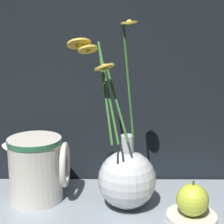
# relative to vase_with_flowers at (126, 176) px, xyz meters

# --- Properties ---
(ground_plane) EXTENTS (6.00, 6.00, 0.00)m
(ground_plane) POSITION_rel_vase_with_flowers_xyz_m (-0.05, -0.03, -0.08)
(ground_plane) COLOR black
(shelf) EXTENTS (0.81, 0.36, 0.01)m
(shelf) POSITION_rel_vase_with_flowers_xyz_m (-0.05, -0.03, -0.08)
(shelf) COLOR gray
(shelf) RESTS_ON ground_plane
(vase_with_flowers) EXTENTS (0.19, 0.14, 0.41)m
(vase_with_flowers) POSITION_rel_vase_with_flowers_xyz_m (0.00, 0.00, 0.00)
(vase_with_flowers) COLOR silver
(vase_with_flowers) RESTS_ON shelf
(ceramic_pitcher) EXTENTS (0.15, 0.12, 0.16)m
(ceramic_pitcher) POSITION_rel_vase_with_flowers_xyz_m (-0.20, 0.03, 0.01)
(ceramic_pitcher) COLOR beige
(ceramic_pitcher) RESTS_ON shelf
(saucer_plate) EXTENTS (0.11, 0.11, 0.01)m
(saucer_plate) POSITION_rel_vase_with_flowers_xyz_m (0.14, -0.05, -0.07)
(saucer_plate) COLOR silver
(saucer_plate) RESTS_ON shelf
(orange_fruit) EXTENTS (0.07, 0.07, 0.08)m
(orange_fruit) POSITION_rel_vase_with_flowers_xyz_m (0.14, -0.05, -0.03)
(orange_fruit) COLOR #B7C638
(orange_fruit) RESTS_ON saucer_plate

